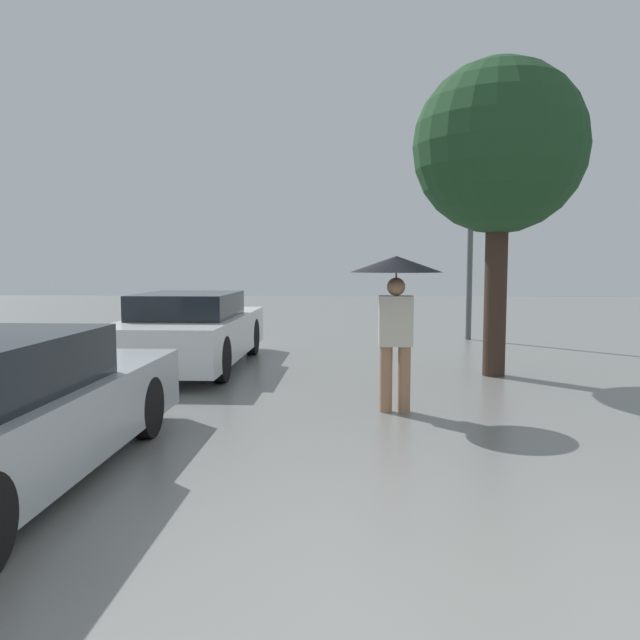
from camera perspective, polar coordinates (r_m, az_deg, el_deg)
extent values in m
plane|color=slate|center=(3.47, 12.77, -24.56)|extent=(60.00, 60.00, 0.00)
cylinder|color=#9E7051|center=(7.27, 6.06, -5.38)|extent=(0.14, 0.14, 0.77)
cylinder|color=#9E7051|center=(7.29, 7.70, -5.38)|extent=(0.14, 0.14, 0.77)
cube|color=beige|center=(7.19, 6.94, -0.09)|extent=(0.38, 0.22, 0.58)
sphere|color=#9E7051|center=(7.16, 6.97, 3.04)|extent=(0.21, 0.21, 0.21)
cylinder|color=#515456|center=(7.17, 6.96, 1.90)|extent=(0.02, 0.02, 0.61)
cone|color=black|center=(7.16, 7.00, 5.10)|extent=(1.06, 1.06, 0.18)
cylinder|color=black|center=(6.43, -15.61, -7.70)|extent=(0.18, 0.60, 0.60)
cube|color=silver|center=(10.62, -11.58, -1.40)|extent=(1.73, 4.53, 0.66)
cube|color=black|center=(10.36, -11.95, 1.35)|extent=(1.47, 2.04, 0.39)
cylinder|color=black|center=(12.19, -13.45, -1.45)|extent=(0.18, 0.68, 0.68)
cylinder|color=black|center=(11.85, -6.22, -1.52)|extent=(0.18, 0.68, 0.68)
cylinder|color=black|center=(9.56, -18.20, -3.36)|extent=(0.18, 0.68, 0.68)
cylinder|color=black|center=(9.11, -9.03, -3.57)|extent=(0.18, 0.68, 0.68)
cylinder|color=#38281E|center=(9.84, 15.76, 2.97)|extent=(0.34, 0.34, 2.74)
sphere|color=#1E4223|center=(9.99, 16.06, 14.95)|extent=(2.57, 2.57, 2.57)
cylinder|color=#515456|center=(14.43, 13.55, 6.00)|extent=(0.13, 0.13, 3.91)
sphere|color=beige|center=(14.61, 13.73, 14.06)|extent=(0.31, 0.31, 0.31)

